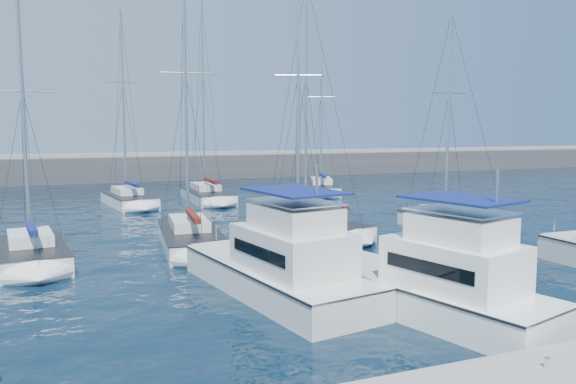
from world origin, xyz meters
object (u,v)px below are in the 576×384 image
object	(u,v)px
motor_yacht_port_inner	(281,268)
sailboat_mid_e	(453,224)
sailboat_mid_b	(190,237)
motor_yacht_stbd_inner	(436,285)
sailboat_back_a	(129,199)
sailboat_back_b	(207,195)
sailboat_back_c	(322,188)
sailboat_mid_d	(313,226)
sailboat_mid_c	(298,236)
sailboat_mid_a	(31,254)

from	to	relation	value
motor_yacht_port_inner	sailboat_mid_e	size ratio (longest dim) A/B	0.77
sailboat_mid_b	motor_yacht_stbd_inner	bearing A→B (deg)	-64.23
sailboat_back_a	sailboat_back_b	xyz separation A→B (m)	(6.93, 0.65, 0.00)
sailboat_back_b	sailboat_back_c	bearing A→B (deg)	6.92
sailboat_mid_e	sailboat_back_c	bearing A→B (deg)	84.73
motor_yacht_stbd_inner	sailboat_mid_d	size ratio (longest dim) A/B	0.63
sailboat_mid_b	sailboat_back_b	world-z (taller)	sailboat_back_b
sailboat_mid_b	sailboat_back_b	distance (m)	19.84
sailboat_mid_b	sailboat_back_a	distance (m)	18.47
motor_yacht_stbd_inner	motor_yacht_port_inner	bearing A→B (deg)	119.28
sailboat_mid_c	motor_yacht_stbd_inner	bearing A→B (deg)	-70.66
sailboat_mid_b	sailboat_back_b	xyz separation A→B (m)	(5.46, 19.07, 0.03)
sailboat_back_b	sailboat_back_c	xyz separation A→B (m)	(12.13, 1.46, -0.02)
sailboat_mid_e	sailboat_back_b	bearing A→B (deg)	115.59
sailboat_mid_c	sailboat_back_a	size ratio (longest dim) A/B	0.91
sailboat_mid_d	sailboat_back_c	size ratio (longest dim) A/B	1.01
motor_yacht_port_inner	sailboat_back_b	world-z (taller)	sailboat_back_b
sailboat_mid_c	sailboat_mid_e	size ratio (longest dim) A/B	1.09
motor_yacht_stbd_inner	sailboat_back_b	world-z (taller)	sailboat_back_b
sailboat_mid_a	sailboat_mid_c	size ratio (longest dim) A/B	0.87
sailboat_mid_b	sailboat_back_a	bearing A→B (deg)	99.47
sailboat_mid_d	motor_yacht_stbd_inner	bearing A→B (deg)	-112.08
sailboat_mid_b	sailboat_mid_c	bearing A→B (deg)	-13.49
sailboat_mid_c	sailboat_mid_b	bearing A→B (deg)	-178.53
motor_yacht_stbd_inner	sailboat_mid_b	distance (m)	15.76
motor_yacht_stbd_inner	sailboat_mid_b	world-z (taller)	sailboat_mid_b
sailboat_back_a	sailboat_back_b	distance (m)	6.96
sailboat_mid_c	sailboat_mid_d	size ratio (longest dim) A/B	0.97
motor_yacht_stbd_inner	sailboat_back_c	world-z (taller)	sailboat_back_c
sailboat_mid_e	sailboat_back_b	world-z (taller)	sailboat_back_b
sailboat_mid_a	sailboat_back_b	xyz separation A→B (m)	(13.45, 20.36, 0.04)
motor_yacht_port_inner	sailboat_mid_b	xyz separation A→B (m)	(-1.44, 10.52, -0.61)
sailboat_mid_c	sailboat_back_a	xyz separation A→B (m)	(-7.20, 20.32, 0.00)
sailboat_mid_a	sailboat_back_b	distance (m)	24.41
sailboat_mid_a	sailboat_mid_c	xyz separation A→B (m)	(13.72, -0.61, 0.03)
sailboat_mid_a	sailboat_mid_b	world-z (taller)	sailboat_mid_b
sailboat_mid_d	sailboat_back_c	xyz separation A→B (m)	(9.79, 19.82, -0.00)
sailboat_mid_a	sailboat_mid_e	world-z (taller)	sailboat_mid_e
sailboat_mid_b	sailboat_mid_d	bearing A→B (deg)	10.09
sailboat_mid_c	sailboat_mid_d	world-z (taller)	sailboat_mid_d
motor_yacht_port_inner	sailboat_mid_c	distance (m)	9.64
sailboat_mid_a	sailboat_back_c	distance (m)	33.63
sailboat_mid_d	sailboat_mid_e	world-z (taller)	sailboat_mid_d
sailboat_mid_d	sailboat_mid_e	bearing A→B (deg)	-29.33
sailboat_mid_c	sailboat_mid_d	xyz separation A→B (m)	(2.07, 2.61, -0.01)
motor_yacht_stbd_inner	sailboat_mid_e	world-z (taller)	sailboat_mid_e
motor_yacht_stbd_inner	sailboat_back_c	distance (m)	37.23
sailboat_mid_c	sailboat_back_c	xyz separation A→B (m)	(11.86, 22.43, -0.01)
motor_yacht_port_inner	motor_yacht_stbd_inner	size ratio (longest dim) A/B	1.08
sailboat_back_a	sailboat_back_c	world-z (taller)	sailboat_back_a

